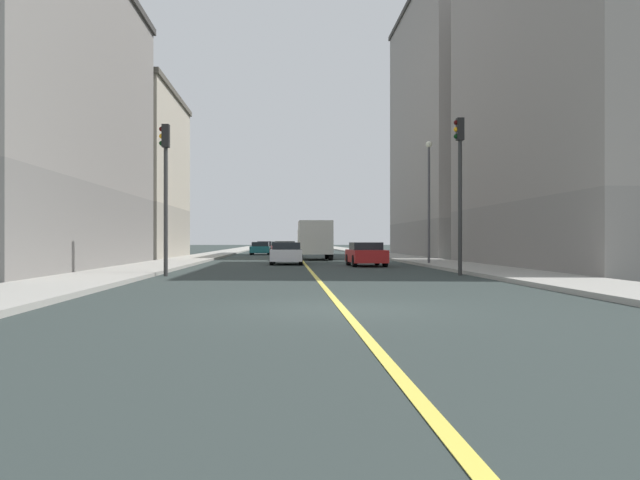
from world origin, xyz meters
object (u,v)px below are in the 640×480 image
(car_white, at_px, (287,253))
(car_maroon, at_px, (265,247))
(traffic_light_left_near, at_px, (460,174))
(car_silver, at_px, (306,247))
(box_truck, at_px, (314,239))
(street_lamp_left_near, at_px, (429,189))
(car_yellow, at_px, (285,249))
(building_right_midblock, at_px, (102,175))
(car_red, at_px, (366,254))
(building_left_mid, at_px, (474,128))
(car_teal, at_px, (261,248))
(car_green, at_px, (268,247))
(building_left_near, at_px, (615,78))
(traffic_light_right_near, at_px, (165,178))

(car_white, bearing_deg, car_maroon, 93.85)
(traffic_light_left_near, distance_m, car_silver, 52.72)
(car_white, distance_m, box_truck, 9.26)
(street_lamp_left_near, xyz_separation_m, car_yellow, (-8.05, 19.63, -3.65))
(street_lamp_left_near, xyz_separation_m, box_truck, (-5.91, 11.40, -2.80))
(traffic_light_left_near, bearing_deg, building_right_midblock, 130.18)
(car_red, bearing_deg, car_white, 145.91)
(car_silver, distance_m, box_truck, 30.76)
(building_left_mid, height_order, car_teal, building_left_mid)
(car_green, bearing_deg, car_red, -81.92)
(street_lamp_left_near, xyz_separation_m, car_white, (-7.95, 2.40, -3.65))
(building_left_near, xyz_separation_m, car_silver, (-13.89, 46.69, -8.90))
(car_silver, relative_size, car_yellow, 1.10)
(building_left_mid, relative_size, car_teal, 5.48)
(building_left_mid, distance_m, box_truck, 19.15)
(car_teal, bearing_deg, car_white, -84.57)
(traffic_light_left_near, distance_m, box_truck, 22.35)
(box_truck, bearing_deg, street_lamp_left_near, -62.60)
(traffic_light_right_near, height_order, car_green, traffic_light_right_near)
(building_left_near, distance_m, car_yellow, 30.52)
(car_teal, distance_m, car_green, 16.41)
(building_left_mid, distance_m, traffic_light_right_near, 37.43)
(building_left_mid, xyz_separation_m, street_lamp_left_near, (-8.33, -19.80, -6.87))
(car_teal, height_order, car_silver, car_teal)
(car_green, relative_size, car_yellow, 0.97)
(car_maroon, height_order, car_white, car_maroon)
(building_left_near, relative_size, car_teal, 5.11)
(street_lamp_left_near, height_order, car_maroon, street_lamp_left_near)
(traffic_light_left_near, relative_size, traffic_light_right_near, 1.06)
(building_left_mid, distance_m, car_maroon, 28.58)
(car_maroon, bearing_deg, car_yellow, -82.98)
(building_left_mid, xyz_separation_m, building_right_midblock, (-30.38, -5.15, -4.77))
(traffic_light_right_near, bearing_deg, car_red, 46.77)
(car_teal, bearing_deg, traffic_light_left_near, -76.46)
(traffic_light_right_near, height_order, car_teal, traffic_light_right_near)
(car_yellow, bearing_deg, car_red, -77.57)
(street_lamp_left_near, distance_m, car_silver, 42.67)
(car_red, distance_m, car_white, 5.25)
(car_teal, distance_m, car_white, 26.75)
(building_left_mid, height_order, car_yellow, building_left_mid)
(car_red, bearing_deg, street_lamp_left_near, 8.54)
(building_left_mid, distance_m, car_green, 33.30)
(traffic_light_right_near, bearing_deg, car_silver, 82.20)
(car_silver, bearing_deg, street_lamp_left_near, -82.48)
(street_lamp_left_near, relative_size, car_teal, 1.67)
(street_lamp_left_near, height_order, car_teal, street_lamp_left_near)
(car_white, bearing_deg, traffic_light_left_near, -61.31)
(building_left_near, xyz_separation_m, car_maroon, (-18.72, 43.20, -8.86))
(building_left_near, distance_m, box_truck, 22.82)
(traffic_light_right_near, bearing_deg, building_left_mid, 54.97)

